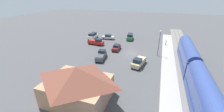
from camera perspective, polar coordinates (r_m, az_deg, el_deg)
The scene contains 13 objects.
ground_plane at distance 41.11m, azimuth 7.87°, elevation 1.22°, with size 200.00×200.00×0.00m, color #4C4C4F.
railway_track at distance 41.09m, azimuth 27.32°, elevation -1.27°, with size 4.80×70.00×0.30m.
platform at distance 40.57m, azimuth 21.81°, elevation -0.46°, with size 3.20×46.00×0.30m.
station_building at distance 22.70m, azimuth -13.87°, elevation -10.72°, with size 10.32×8.25×6.01m.
pedestrian_on_platform at distance 48.94m, azimuth 21.06°, elevation 5.17°, with size 0.36×0.36×1.71m.
sedan_silver at distance 53.17m, azimuth -1.60°, elevation 7.76°, with size 4.66×2.60×1.74m.
suv_white at distance 54.21m, azimuth -7.81°, elevation 8.17°, with size 2.35×5.04×2.22m.
sedan_maroon at distance 42.69m, azimuth 1.81°, elevation 3.59°, with size 2.04×4.58×1.74m.
pickup_red at distance 47.49m, azimuth -6.47°, elevation 5.79°, with size 5.54×2.83×2.14m.
pickup_charcoal at distance 36.83m, azimuth -4.40°, elevation 0.33°, with size 2.80×5.64×2.14m.
suv_green at distance 53.01m, azimuth 7.33°, elevation 7.83°, with size 2.41×5.06×2.22m.
pickup_tan at distance 33.82m, azimuth 10.80°, elevation -2.31°, with size 3.00×5.68×2.14m.
light_pole_near_platform at distance 39.45m, azimuth 18.73°, elevation 6.15°, with size 0.44×0.44×7.09m.
Camera 1 is at (-6.95, 37.30, 15.83)m, focal length 22.51 mm.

